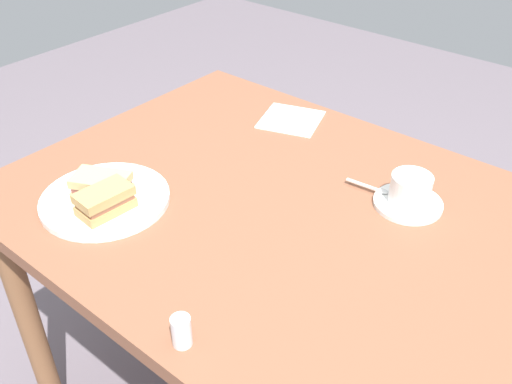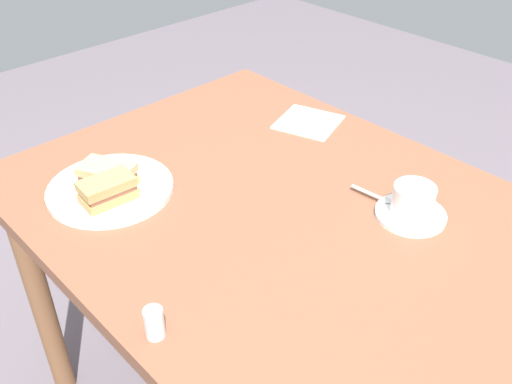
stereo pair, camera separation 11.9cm
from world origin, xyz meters
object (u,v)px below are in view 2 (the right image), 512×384
at_px(coffee_cup, 414,199).
at_px(spoon, 378,197).
at_px(dining_table, 291,251).
at_px(sandwich_back, 107,190).
at_px(sandwich_front, 107,176).
at_px(salt_shaker, 154,323).
at_px(napkin, 308,122).
at_px(coffee_saucer, 410,214).
at_px(sandwich_plate, 110,189).

xyz_separation_m(coffee_cup, spoon, (0.08, 0.01, -0.03)).
relative_size(dining_table, sandwich_back, 10.88).
relative_size(sandwich_front, salt_shaker, 2.42).
height_order(sandwich_front, napkin, sandwich_front).
height_order(dining_table, coffee_saucer, coffee_saucer).
bearing_deg(dining_table, sandwich_plate, 34.56).
relative_size(sandwich_back, spoon, 1.17).
distance_m(sandwich_plate, coffee_saucer, 0.64).
distance_m(dining_table, sandwich_plate, 0.41).
bearing_deg(sandwich_back, coffee_saucer, -136.79).
bearing_deg(sandwich_front, spoon, -137.38).
xyz_separation_m(coffee_saucer, coffee_cup, (0.00, -0.00, 0.04)).
height_order(sandwich_front, coffee_saucer, sandwich_front).
xyz_separation_m(sandwich_plate, napkin, (-0.08, -0.55, -0.01)).
xyz_separation_m(spoon, salt_shaker, (0.02, 0.55, 0.02)).
bearing_deg(sandwich_back, salt_shaker, 159.45).
bearing_deg(coffee_cup, salt_shaker, 80.04).
height_order(coffee_cup, spoon, coffee_cup).
bearing_deg(sandwich_back, dining_table, -138.31).
height_order(sandwich_plate, spoon, spoon).
relative_size(sandwich_front, sandwich_back, 1.17).
xyz_separation_m(sandwich_front, coffee_cup, (-0.50, -0.40, 0.00)).
bearing_deg(sandwich_back, napkin, -93.77).
xyz_separation_m(sandwich_front, spoon, (-0.43, -0.39, -0.03)).
distance_m(sandwich_plate, spoon, 0.58).
bearing_deg(coffee_cup, sandwich_plate, 38.85).
distance_m(sandwich_back, coffee_cup, 0.62).
xyz_separation_m(sandwich_front, salt_shaker, (-0.40, 0.16, -0.01)).
bearing_deg(sandwich_plate, coffee_cup, -141.15).
xyz_separation_m(sandwich_plate, spoon, (-0.42, -0.39, 0.01)).
bearing_deg(coffee_saucer, dining_table, 45.65).
bearing_deg(napkin, salt_shaker, 114.16).
xyz_separation_m(sandwich_plate, salt_shaker, (-0.40, 0.16, 0.02)).
relative_size(dining_table, spoon, 12.68).
distance_m(spoon, napkin, 0.37).
relative_size(napkin, salt_shaker, 2.70).
bearing_deg(sandwich_plate, coffee_saucer, -141.29).
bearing_deg(sandwich_front, napkin, -98.90).
xyz_separation_m(sandwich_front, sandwich_back, (-0.05, 0.03, 0.00)).
relative_size(sandwich_front, spoon, 1.36).
relative_size(sandwich_front, napkin, 0.90).
relative_size(coffee_saucer, salt_shaker, 2.59).
height_order(sandwich_front, spoon, sandwich_front).
bearing_deg(coffee_cup, napkin, -19.31).
distance_m(napkin, salt_shaker, 0.78).
xyz_separation_m(sandwich_back, salt_shaker, (-0.36, 0.13, -0.01)).
distance_m(coffee_saucer, spoon, 0.08).
distance_m(sandwich_plate, sandwich_front, 0.03).
bearing_deg(salt_shaker, dining_table, -80.03).
height_order(dining_table, sandwich_back, sandwich_back).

